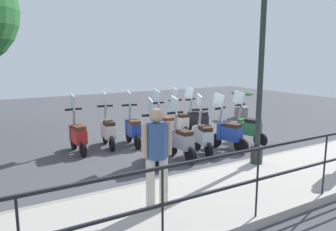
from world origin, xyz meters
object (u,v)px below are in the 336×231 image
at_px(scooter_far_1, 179,122).
at_px(scooter_far_5, 78,135).
at_px(scooter_far_2, 163,126).
at_px(pedestrian_distant, 157,151).
at_px(scooter_near_1, 228,133).
at_px(scooter_near_3, 181,140).
at_px(scooter_near_0, 248,128).
at_px(scooter_far_3, 133,129).
at_px(lamp_post_near, 260,77).
at_px(scooter_near_4, 154,144).
at_px(scooter_near_2, 203,136).
at_px(scooter_far_4, 108,130).
at_px(potted_palm, 241,107).
at_px(scooter_far_0, 197,120).

bearing_deg(scooter_far_1, scooter_far_5, 96.28).
bearing_deg(scooter_far_2, pedestrian_distant, 140.89).
xyz_separation_m(scooter_near_1, scooter_near_3, (-0.01, 1.51, 0.00)).
bearing_deg(scooter_near_0, scooter_far_3, 44.80).
xyz_separation_m(scooter_far_1, scooter_far_5, (-0.15, 3.25, 0.00)).
relative_size(lamp_post_near, scooter_near_0, 2.82).
xyz_separation_m(scooter_near_3, scooter_near_4, (-0.00, 0.75, 0.00)).
height_order(scooter_near_4, scooter_far_5, same).
distance_m(scooter_near_1, scooter_near_4, 2.26).
relative_size(pedestrian_distant, scooter_near_4, 1.03).
xyz_separation_m(pedestrian_distant, scooter_near_0, (2.47, -4.34, -0.60)).
distance_m(scooter_far_3, scooter_far_5, 1.55).
height_order(scooter_near_1, scooter_near_2, same).
bearing_deg(scooter_far_2, scooter_near_2, -179.75).
bearing_deg(scooter_far_4, lamp_post_near, -140.01).
bearing_deg(scooter_far_1, scooter_near_2, 169.05).
xyz_separation_m(potted_palm, scooter_far_1, (-1.46, 4.01, 0.04)).
distance_m(scooter_far_4, scooter_far_5, 0.89).
bearing_deg(scooter_far_3, potted_palm, -66.30).
xyz_separation_m(pedestrian_distant, scooter_far_0, (4.23, -3.81, -0.60)).
relative_size(scooter_far_2, scooter_far_5, 1.00).
relative_size(potted_palm, scooter_far_5, 0.69).
distance_m(scooter_far_0, scooter_far_1, 0.65).
height_order(pedestrian_distant, scooter_near_3, pedestrian_distant).
relative_size(pedestrian_distant, scooter_far_4, 1.03).
height_order(scooter_far_4, scooter_far_5, same).
xyz_separation_m(scooter_far_3, scooter_far_4, (0.18, 0.67, 0.00)).
xyz_separation_m(scooter_near_0, scooter_near_1, (-0.18, 0.90, 0.00)).
distance_m(scooter_far_2, scooter_far_3, 0.97).
distance_m(potted_palm, scooter_near_2, 5.62).
xyz_separation_m(scooter_near_0, scooter_far_2, (1.54, 1.91, 0.00)).
distance_m(pedestrian_distant, scooter_near_3, 3.04).
xyz_separation_m(scooter_near_2, scooter_far_2, (1.65, 0.24, 0.00)).
distance_m(potted_palm, scooter_far_1, 4.26).
bearing_deg(scooter_near_1, scooter_near_3, 73.22).
distance_m(scooter_far_2, scooter_far_4, 1.66).
bearing_deg(lamp_post_near, scooter_near_4, 50.62).
bearing_deg(scooter_near_2, scooter_far_0, -15.46).
distance_m(scooter_near_4, scooter_far_3, 1.80).
bearing_deg(pedestrian_distant, lamp_post_near, 112.12).
bearing_deg(scooter_near_4, scooter_near_0, -73.64).
height_order(scooter_near_2, scooter_far_3, same).
bearing_deg(scooter_near_0, scooter_far_1, 16.89).
relative_size(scooter_near_2, scooter_far_5, 1.00).
height_order(scooter_far_1, scooter_far_4, same).
bearing_deg(scooter_far_3, pedestrian_distant, 167.63).
xyz_separation_m(lamp_post_near, scooter_near_3, (1.48, 1.05, -1.59)).
bearing_deg(pedestrian_distant, scooter_near_1, 130.69).
bearing_deg(scooter_near_1, scooter_far_0, -27.67).
bearing_deg(lamp_post_near, potted_palm, -40.31).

